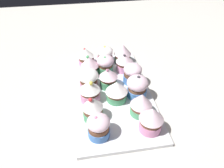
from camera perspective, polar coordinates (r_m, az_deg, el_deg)
name	(u,v)px	position (r cm, az deg, el deg)	size (l,w,h in cm)	color
ground_plane	(112,97)	(69.09, 0.00, -3.65)	(180.00, 180.00, 3.00)	beige
baking_tray	(112,93)	(67.67, 0.00, -2.35)	(44.17, 24.08, 1.20)	silver
cupcake_0	(151,119)	(54.64, 10.68, -9.38)	(6.34, 6.34, 7.66)	pink
cupcake_1	(141,104)	(58.50, 7.99, -5.39)	(6.14, 6.14, 7.11)	#4C9E6B
cupcake_2	(137,86)	(63.82, 6.91, -0.63)	(6.52, 6.52, 7.61)	#477AC6
cupcake_3	(132,73)	(69.31, 5.63, 2.92)	(6.10, 6.10, 6.89)	#477AC6
cupcake_4	(124,62)	(74.61, 3.41, 5.94)	(6.08, 6.08, 6.89)	pink
cupcake_5	(123,53)	(78.80, 2.96, 8.41)	(6.36, 6.36, 7.60)	#4C9E6B
cupcake_6	(117,91)	(62.04, 1.26, -1.82)	(6.67, 6.67, 6.87)	#4C9E6B
cupcake_7	(108,78)	(66.88, -1.00, 1.79)	(6.05, 6.05, 7.23)	#4C9E6B
cupcake_8	(105,64)	(73.30, -1.84, 5.46)	(5.93, 5.93, 7.09)	#4C9E6B
cupcake_9	(105,55)	(78.46, -1.97, 7.90)	(6.14, 6.14, 7.20)	pink
cupcake_10	(99,126)	(53.04, -3.69, -11.49)	(5.79, 5.79, 6.96)	#477AC6
cupcake_11	(93,108)	(56.61, -5.28, -6.62)	(5.63, 5.63, 8.03)	#4C9E6B
cupcake_12	(90,91)	(62.46, -6.08, -1.80)	(6.28, 6.28, 7.35)	pink
cupcake_13	(88,79)	(67.19, -6.50, 1.48)	(6.51, 6.51, 6.63)	pink
cupcake_14	(90,65)	(72.70, -6.11, 5.13)	(6.30, 6.30, 7.59)	#4C9E6B
cupcake_15	(86,57)	(77.91, -7.11, 7.33)	(5.93, 5.93, 7.08)	pink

